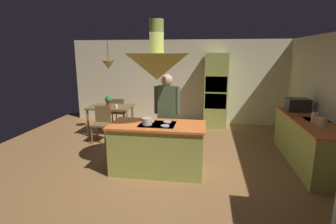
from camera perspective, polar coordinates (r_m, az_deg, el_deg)
ground at (r=5.22m, az=-1.80°, el=-11.71°), size 8.16×8.16×0.00m
wall_back at (r=8.21m, az=2.59°, el=6.58°), size 6.80×0.10×2.55m
kitchen_island at (r=4.86m, az=-2.27°, el=-7.77°), size 1.72×0.84×0.93m
counter_run_right at (r=5.87m, az=27.99°, el=-5.61°), size 0.73×2.46×0.91m
oven_tower at (r=7.79m, az=10.34°, el=4.58°), size 0.66×0.62×2.16m
dining_table at (r=7.21m, az=-12.40°, el=0.43°), size 1.12×0.81×0.76m
person_at_island at (r=5.34m, az=-0.22°, el=0.32°), size 0.53×0.23×1.75m
range_hood at (r=4.56m, az=-2.44°, el=10.21°), size 1.10×1.10×1.00m
pendant_light_over_table at (r=7.06m, az=-12.87°, el=10.03°), size 0.32×0.32×0.82m
chair_facing_island at (r=6.68m, az=-14.26°, el=-1.99°), size 0.40×0.40×0.87m
chair_by_back_wall at (r=7.82m, az=-10.71°, el=0.32°), size 0.40×0.40×0.87m
potted_plant_on_table at (r=7.08m, az=-12.75°, el=2.43°), size 0.20×0.20×0.30m
cup_on_table at (r=6.91m, az=-11.23°, el=1.22°), size 0.07×0.07×0.09m
canister_flour at (r=5.18m, az=30.71°, el=-1.98°), size 0.14×0.14×0.19m
canister_sugar at (r=5.35m, az=29.98°, el=-1.74°), size 0.12×0.12×0.14m
canister_tea at (r=5.51m, az=29.36°, el=-1.04°), size 0.12×0.12×0.19m
microwave_on_counter at (r=6.40m, az=26.45°, el=1.40°), size 0.46×0.36×0.28m
cooking_pot_on_cooktop at (r=4.61m, az=-4.59°, el=-2.03°), size 0.18×0.18×0.12m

